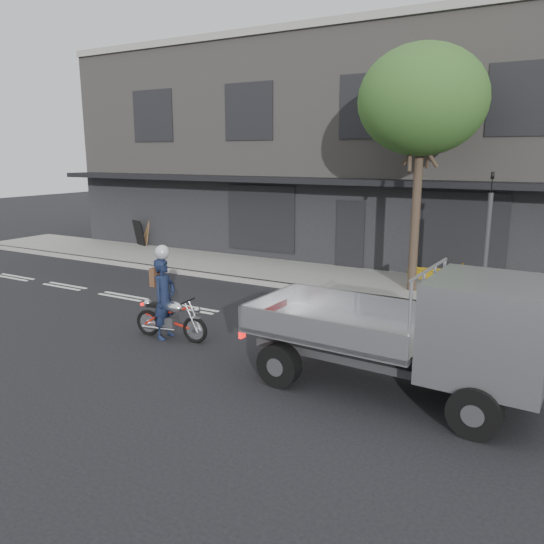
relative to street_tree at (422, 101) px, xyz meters
The scene contains 11 objects.
ground 7.09m from the street_tree, 117.65° to the right, with size 80.00×80.00×0.00m, color black.
sidewalk 5.67m from the street_tree, 167.20° to the left, with size 32.00×3.20×0.15m, color gray.
kerb 5.75m from the street_tree, 153.43° to the right, with size 32.00×0.20×0.15m, color gray.
building_main 7.54m from the street_tree, 107.22° to the left, with size 26.00×10.00×8.00m, color slate.
street_tree is the anchor object (origin of this frame).
traffic_light_pole 4.23m from the street_tree, 23.03° to the right, with size 0.12×0.12×3.50m.
motorcycle 8.62m from the street_tree, 119.49° to the right, with size 1.80×0.52×0.93m.
rider 8.46m from the street_tree, 120.53° to the right, with size 0.64×0.42×1.75m, color #121B33.
flatbed_ute 7.96m from the street_tree, 69.48° to the right, with size 4.84×2.16×2.20m.
construction_barrier 4.75m from the street_tree, 13.75° to the left, with size 1.47×0.59×0.83m, color yellow, non-canonical shape.
sandwich_board 13.00m from the street_tree, behind, with size 0.67×0.45×1.07m, color black, non-canonical shape.
Camera 1 is at (5.96, -10.43, 3.90)m, focal length 35.00 mm.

